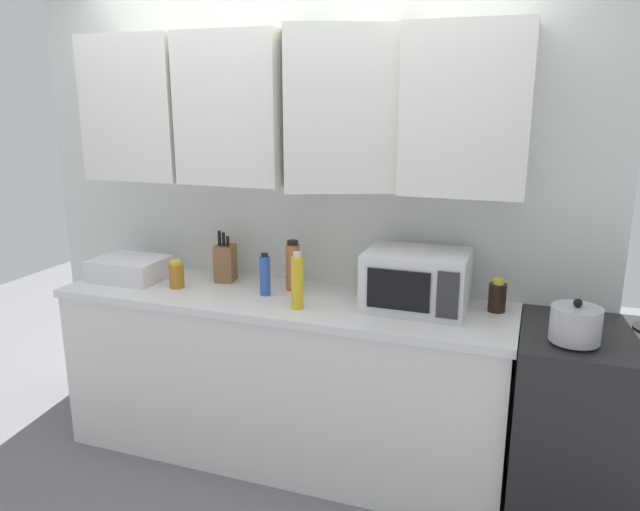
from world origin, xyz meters
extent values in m
cube|color=silver|center=(0.00, 0.03, 1.30)|extent=(3.20, 0.06, 2.60)
cube|color=white|center=(-0.86, -0.15, 1.83)|extent=(0.55, 0.33, 0.75)
cube|color=white|center=(-0.29, -0.15, 1.83)|extent=(0.55, 0.33, 0.75)
cube|color=white|center=(0.29, -0.20, 1.83)|extent=(0.64, 0.52, 0.75)
cube|color=white|center=(0.86, -0.15, 1.83)|extent=(0.55, 0.33, 0.75)
cube|color=white|center=(0.00, -0.30, 0.43)|extent=(2.30, 0.60, 0.86)
cube|color=white|center=(0.00, -0.30, 0.88)|extent=(2.33, 0.63, 0.04)
cube|color=black|center=(1.55, -0.32, 0.45)|extent=(0.76, 0.64, 0.90)
cylinder|color=black|center=(1.38, -0.46, 0.91)|extent=(0.18, 0.18, 0.01)
cylinder|color=black|center=(1.38, -0.18, 0.91)|extent=(0.18, 0.18, 0.01)
cylinder|color=#B2B2B7|center=(1.38, -0.46, 0.98)|extent=(0.20, 0.20, 0.15)
sphere|color=black|center=(1.38, -0.46, 1.08)|extent=(0.04, 0.04, 0.04)
cube|color=silver|center=(0.68, -0.24, 1.04)|extent=(0.48, 0.36, 0.28)
cube|color=black|center=(0.64, -0.43, 1.04)|extent=(0.29, 0.01, 0.18)
cube|color=#2D2D33|center=(0.86, -0.43, 1.04)|extent=(0.10, 0.01, 0.21)
cube|color=silver|center=(-0.91, -0.30, 0.96)|extent=(0.38, 0.30, 0.12)
cube|color=brown|center=(-0.39, -0.15, 1.00)|extent=(0.12, 0.14, 0.20)
cylinder|color=black|center=(-0.42, -0.16, 1.14)|extent=(0.02, 0.02, 0.08)
cylinder|color=black|center=(-0.39, -0.16, 1.14)|extent=(0.02, 0.02, 0.08)
cylinder|color=black|center=(-0.37, -0.16, 1.13)|extent=(0.02, 0.02, 0.06)
cylinder|color=#2D56B7|center=(-0.08, -0.30, 1.00)|extent=(0.05, 0.05, 0.20)
cylinder|color=black|center=(-0.08, -0.30, 1.11)|extent=(0.04, 0.04, 0.02)
cylinder|color=gold|center=(0.15, -0.44, 1.03)|extent=(0.06, 0.06, 0.26)
cylinder|color=silver|center=(0.15, -0.44, 1.17)|extent=(0.04, 0.04, 0.02)
cylinder|color=#AD701E|center=(-0.58, -0.35, 0.96)|extent=(0.08, 0.08, 0.13)
cylinder|color=yellow|center=(-0.58, -0.35, 1.04)|extent=(0.06, 0.06, 0.02)
cylinder|color=black|center=(1.05, -0.16, 0.97)|extent=(0.08, 0.08, 0.13)
cylinder|color=yellow|center=(1.05, -0.16, 1.05)|extent=(0.05, 0.05, 0.02)
cylinder|color=#BC6638|center=(0.02, -0.17, 1.02)|extent=(0.07, 0.07, 0.24)
cylinder|color=black|center=(0.02, -0.17, 1.16)|extent=(0.06, 0.06, 0.02)
camera|label=1|loc=(1.19, -3.00, 1.87)|focal=34.06mm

